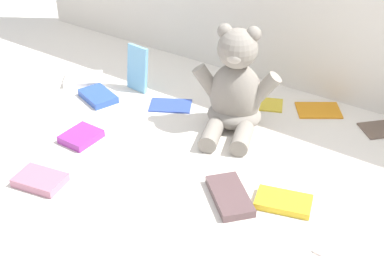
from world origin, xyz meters
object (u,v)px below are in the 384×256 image
Objects in this scene: book_case_7 at (83,79)px; book_case_0 at (341,245)px; teddy_bear at (235,92)px; book_case_1 at (137,68)px; book_case_3 at (40,180)px; book_case_9 at (283,202)px; book_case_4 at (81,137)px; book_case_12 at (98,96)px; book_case_5 at (262,103)px; book_case_13 at (171,105)px; book_case_10 at (230,196)px; book_case_11 at (319,109)px.

book_case_0 is at bearing -140.54° from book_case_7.
book_case_7 is (-0.50, -0.04, -0.09)m from teddy_bear.
teddy_bear reaches higher than book_case_1.
book_case_3 reaches higher than book_case_9.
teddy_bear reaches higher than book_case_3.
book_case_3 is 0.49m from book_case_7.
teddy_bear is 0.41m from book_case_4.
book_case_3 is 0.39m from book_case_12.
book_case_4 is (-0.68, -0.01, 0.01)m from book_case_0.
book_case_4 is (-0.05, 0.18, -0.00)m from book_case_3.
book_case_0 is 1.05× the size of book_case_4.
book_case_1 reaches higher than book_case_12.
book_case_5 and book_case_13 have the same top height.
book_case_13 is at bearing -84.63° from book_case_10.
book_case_4 reaches higher than book_case_13.
book_case_4 is 0.78× the size of book_case_5.
book_case_1 is 0.56m from book_case_10.
book_case_9 is 0.65m from book_case_12.
book_case_4 is at bearing -155.77° from teddy_bear.
book_case_12 is at bearing 173.88° from teddy_bear.
book_case_13 is at bearing 163.45° from teddy_bear.
teddy_bear is 2.34× the size of book_case_9.
book_case_9 is 0.85× the size of book_case_10.
book_case_4 reaches higher than book_case_7.
teddy_bear is at bearing 2.20° from book_case_1.
book_case_10 is 1.20× the size of book_case_13.
book_case_3 is 0.97× the size of book_case_12.
book_case_13 is at bearing 49.39° from book_case_9.
book_case_5 is at bearing -107.35° from book_case_7.
book_case_7 is 0.92× the size of book_case_9.
book_case_12 is at bearing -152.61° from book_case_7.
book_case_3 is 1.00× the size of book_case_7.
book_case_1 reaches higher than book_case_11.
book_case_3 is 0.64m from book_case_5.
book_case_4 is 0.28m from book_case_13.
book_case_1 is 0.19m from book_case_7.
book_case_7 reaches higher than book_case_13.
book_case_10 is at bearing 174.72° from book_case_5.
teddy_bear reaches higher than book_case_13.
book_case_9 is 1.02× the size of book_case_13.
book_case_13 is (0.04, 0.44, -0.01)m from book_case_3.
book_case_12 is 0.97× the size of book_case_13.
book_case_5 is (0.35, 0.12, -0.06)m from book_case_1.
book_case_3 reaches higher than book_case_5.
book_case_10 reaches higher than book_case_5.
book_case_3 reaches higher than book_case_11.
book_case_12 is (-0.06, -0.11, -0.06)m from book_case_1.
book_case_4 is 0.32m from book_case_7.
book_case_12 is (-0.78, 0.17, 0.01)m from book_case_0.
book_case_9 is (0.53, 0.06, -0.00)m from book_case_4.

